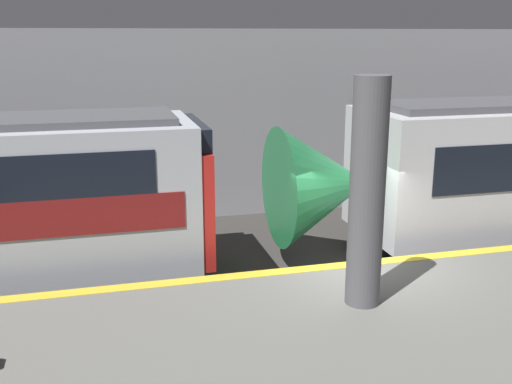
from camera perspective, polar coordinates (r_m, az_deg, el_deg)
The scene contains 4 objects.
ground_plane at distance 12.57m, azimuth 9.80°, elevation -10.32°, with size 120.00×120.00×0.00m, color #33302D.
platform at distance 10.44m, azimuth 15.54°, elevation -13.36°, with size 40.00×4.87×0.92m.
station_rear_barrier at distance 17.81m, azimuth 1.37°, elevation 6.51°, with size 50.00×0.15×5.44m.
support_pillar_near at distance 9.78m, azimuth 10.53°, elevation -0.20°, with size 0.58×0.58×3.78m.
Camera 1 is at (-4.88, -10.30, 5.29)m, focal length 42.00 mm.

